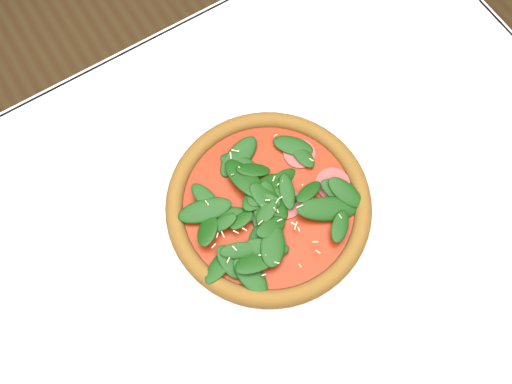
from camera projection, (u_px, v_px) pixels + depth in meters
ground at (249, 313)px, 1.58m from camera, size 6.00×6.00×0.00m
dining_table at (245, 256)px, 0.97m from camera, size 1.21×0.81×0.75m
plate at (268, 208)px, 0.88m from camera, size 0.36×0.36×0.02m
pizza at (269, 204)px, 0.86m from camera, size 0.42×0.42×0.04m
saucer_far at (426, 31)px, 1.00m from camera, size 0.14×0.14×0.01m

